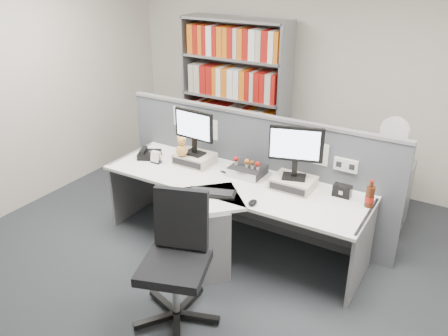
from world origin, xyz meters
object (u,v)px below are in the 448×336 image
Objects in this scene: desk at (221,215)px; office_chair at (177,255)px; filing_cabinet at (385,195)px; desk_fan at (395,135)px; mouse at (253,203)px; speaker at (342,191)px; monitor_left at (194,129)px; keyboard at (212,193)px; desktop_pc at (247,170)px; desk_calendar at (156,158)px; monitor_right at (296,148)px; cola_bottle at (370,197)px; shelving_unit at (235,100)px; desk_phone at (149,154)px.

office_chair is (0.12, -0.85, 0.10)m from desk.
office_chair is (-1.08, -2.25, 0.21)m from filing_cabinet.
filing_cabinet is 1.32× the size of desk_fan.
filing_cabinet is (1.20, 1.40, -0.11)m from desk.
mouse is 0.67× the size of speaker.
monitor_left is 0.81m from keyboard.
monitor_left reaches higher than desktop_pc.
speaker is (1.88, 0.27, -0.00)m from desk_calendar.
desk is 0.96m from desk_calendar.
office_chair is at bearing -123.88° from speaker.
monitor_right reaches higher than cola_bottle.
shelving_unit is 2.91m from office_chair.
cola_bottle is at bearing 29.00° from mouse.
monitor_right reaches higher than office_chair.
keyboard is 1.08m from desk_phone.
desk_calendar is (-0.87, 0.30, 0.04)m from keyboard.
desktop_pc is 1.53m from desk_fan.
monitor_left reaches higher than mouse.
desk_phone is 1.16× the size of cola_bottle.
cola_bottle is at bearing -87.48° from desk_fan.
monitor_left is 4.32× the size of mouse.
mouse is 0.15× the size of filing_cabinet.
office_chair reaches higher than mouse.
speaker is at bearing 41.76° from mouse.
mouse is (-0.17, -0.48, -0.37)m from monitor_right.
desk_calendar is at bearing -165.84° from desktop_pc.
desk_calendar is 0.12× the size of office_chair.
monitor_right is 1.43m from filing_cabinet.
desk_calendar is at bearing -174.50° from cola_bottle.
keyboard is 2.16m from shelving_unit.
desk_phone is at bearing 136.55° from office_chair.
filing_cabinet is at bearing 64.26° from office_chair.
monitor_right is at bearing -171.19° from speaker.
monitor_left is at bearing 14.82° from desk_phone.
monitor_right is at bearing 70.05° from mouse.
desk_phone is (-1.05, 0.25, 0.30)m from desk.
office_chair is (1.01, -1.03, -0.22)m from desk_calendar.
cola_bottle is 0.24× the size of office_chair.
cola_bottle reaches higher than desk_calendar.
shelving_unit is (-1.89, 1.40, 0.20)m from speaker.
filing_cabinet is (-0.04, 1.01, -0.46)m from cola_bottle.
shelving_unit reaches higher than speaker.
shelving_unit reaches higher than keyboard.
desk_fan is (-0.04, 1.01, 0.22)m from cola_bottle.
desk_fan is (1.15, 0.98, 0.27)m from desktop_pc.
mouse is at bearing -109.95° from monitor_right.
monitor_left reaches higher than desk.
desk_calendar is at bearing -24.75° from desk_phone.
desk_fan reaches higher than mouse.
shelving_unit reaches higher than desk_fan.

